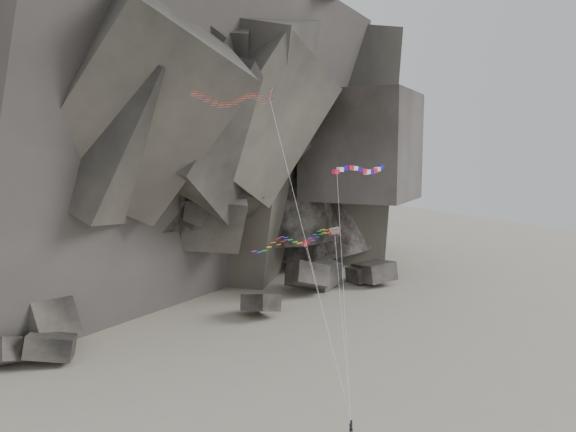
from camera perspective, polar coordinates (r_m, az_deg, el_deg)
ground at (r=66.21m, az=4.18°, el=-18.56°), size 260.00×260.00×0.00m
headland at (r=122.09m, az=-17.25°, el=13.81°), size 110.00×70.00×84.00m
boulder_field at (r=95.79m, az=-5.38°, el=-8.41°), size 72.59×13.94×8.99m
kite_flyer at (r=60.55m, az=6.40°, el=-20.44°), size 0.63×0.44×1.74m
delta_kite at (r=55.63m, az=-6.04°, el=11.79°), size 12.70×10.26×33.30m
banner_kite at (r=62.00m, az=7.33°, el=4.54°), size 10.68×7.61×25.22m
parafoil_kite at (r=59.93m, az=0.48°, el=-2.45°), size 13.02×9.57×17.98m
pennant_kite at (r=58.06m, az=2.49°, el=-5.81°), size 1.59×6.31×17.38m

